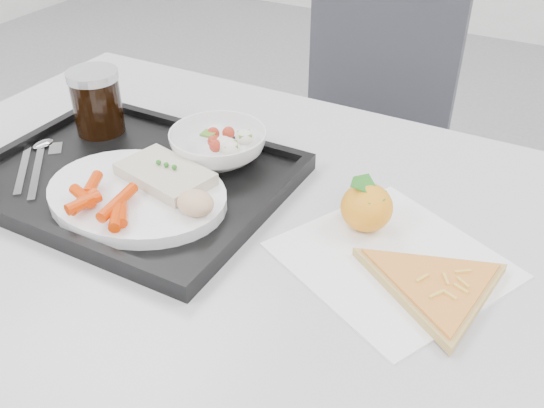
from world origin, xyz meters
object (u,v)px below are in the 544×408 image
dinner_plate (137,195)px  tangerine (367,207)px  tray (133,179)px  salad_bowl (218,145)px  cola_glass (97,101)px  table (241,251)px  chair (363,110)px  pizza_slice (435,286)px

dinner_plate → tangerine: 0.32m
tray → tangerine: (0.35, 0.06, 0.03)m
salad_bowl → cola_glass: 0.23m
tangerine → dinner_plate: bearing=-159.7°
table → cola_glass: size_ratio=11.11×
tray → cola_glass: cola_glass is taller
dinner_plate → tangerine: (0.30, 0.11, 0.01)m
chair → tangerine: bearing=-69.4°
tray → dinner_plate: bearing=-43.8°
table → tangerine: bearing=18.0°
tray → dinner_plate: dinner_plate is taller
table → tangerine: (0.17, 0.05, 0.10)m
chair → salad_bowl: (0.02, -0.72, 0.25)m
chair → dinner_plate: (-0.02, -0.88, 0.24)m
salad_bowl → pizza_slice: (0.39, -0.12, -0.03)m
chair → pizza_slice: 0.96m
chair → cola_glass: chair is taller
cola_glass → tray: bearing=-32.7°
tray → chair: bearing=85.5°
chair → salad_bowl: bearing=-88.3°
tray → tangerine: 0.36m
chair → salad_bowl: chair is taller
table → cola_glass: bearing=166.1°
tangerine → pizza_slice: (0.12, -0.08, -0.02)m
cola_glass → pizza_slice: (0.61, -0.11, -0.06)m
tangerine → pizza_slice: 0.15m
dinner_plate → salad_bowl: bearing=76.3°
dinner_plate → salad_bowl: salad_bowl is taller
chair → tangerine: (0.29, -0.76, 0.25)m
tray → salad_bowl: 0.14m
table → salad_bowl: 0.17m
chair → salad_bowl: size_ratio=6.11×
table → tangerine: 0.20m
table → pizza_slice: pizza_slice is taller
dinner_plate → salad_bowl: size_ratio=1.78×
chair → tangerine: 0.85m
chair → cola_glass: bearing=-105.6°
tray → pizza_slice: size_ratio=1.75×
tray → cola_glass: (-0.14, 0.09, 0.06)m
pizza_slice → cola_glass: bearing=170.2°
table → chair: chair is taller
table → dinner_plate: size_ratio=4.44×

